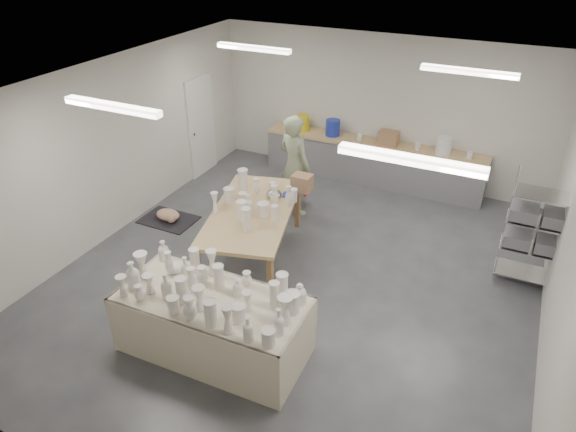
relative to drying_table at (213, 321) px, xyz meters
The scene contains 9 objects.
room 2.56m from the drying_table, 83.93° to the left, with size 8.00×8.02×3.00m.
back_counter 5.61m from the drying_table, 86.83° to the left, with size 4.60×0.60×1.24m.
wire_shelf 4.86m from the drying_table, 43.31° to the left, with size 0.88×0.48×1.80m.
drying_table is the anchor object (origin of this frame).
work_table 2.26m from the drying_table, 103.60° to the left, with size 1.79×2.65×1.28m.
rug 3.57m from the drying_table, 136.81° to the left, with size 1.00×0.70×0.02m, color black.
cat 3.53m from the drying_table, 136.74° to the left, with size 0.50×0.38×0.20m.
potter 3.82m from the drying_table, 99.13° to the left, with size 0.70×0.46×1.92m, color #96A37E.
red_stool 4.06m from the drying_table, 98.53° to the left, with size 0.39×0.39×0.29m.
Camera 1 is at (2.66, -5.96, 4.90)m, focal length 32.00 mm.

